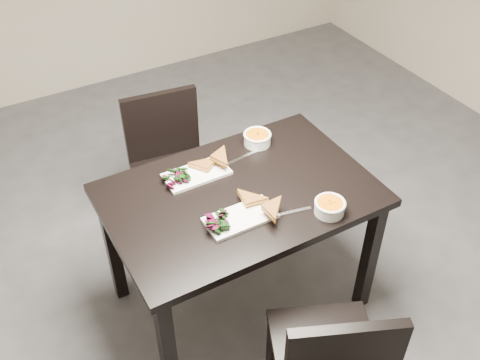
{
  "coord_description": "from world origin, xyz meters",
  "views": [
    {
      "loc": [
        -0.94,
        -1.71,
        2.4
      ],
      "look_at": [
        -0.01,
        -0.07,
        0.82
      ],
      "focal_mm": 41.69,
      "sensor_mm": 36.0,
      "label": 1
    }
  ],
  "objects": [
    {
      "name": "chair_far",
      "position": [
        -0.07,
        0.63,
        0.48
      ],
      "size": [
        0.47,
        0.47,
        0.85
      ],
      "rotation": [
        0.0,
        0.0,
        -0.13
      ],
      "color": "black",
      "rests_on": "ground"
    },
    {
      "name": "table",
      "position": [
        -0.01,
        -0.07,
        0.65
      ],
      "size": [
        1.2,
        0.8,
        0.75
      ],
      "color": "black",
      "rests_on": "ground"
    },
    {
      "name": "cutlery_near",
      "position": [
        0.11,
        -0.3,
        0.75
      ],
      "size": [
        0.18,
        0.05,
        0.0
      ],
      "primitive_type": "cube",
      "rotation": [
        0.0,
        0.0,
        -0.2
      ],
      "color": "silver",
      "rests_on": "table"
    },
    {
      "name": "soup_bowl_near",
      "position": [
        0.25,
        -0.37,
        0.78
      ],
      "size": [
        0.14,
        0.14,
        0.06
      ],
      "color": "white",
      "rests_on": "table"
    },
    {
      "name": "sandwich_near",
      "position": [
        -0.03,
        -0.21,
        0.79
      ],
      "size": [
        0.17,
        0.13,
        0.05
      ],
      "primitive_type": null,
      "rotation": [
        0.0,
        0.0,
        -0.14
      ],
      "color": "#AB6024",
      "rests_on": "plate_near"
    },
    {
      "name": "ground",
      "position": [
        0.0,
        0.0,
        0.0
      ],
      "size": [
        5.0,
        5.0,
        0.0
      ],
      "primitive_type": "plane",
      "color": "#47474C",
      "rests_on": "ground"
    },
    {
      "name": "cutlery_far",
      "position": [
        0.12,
        0.14,
        0.75
      ],
      "size": [
        0.18,
        0.04,
        0.0
      ],
      "primitive_type": "cube",
      "rotation": [
        0.0,
        0.0,
        0.11
      ],
      "color": "silver",
      "rests_on": "table"
    },
    {
      "name": "soup_bowl_far",
      "position": [
        0.24,
        0.21,
        0.79
      ],
      "size": [
        0.14,
        0.14,
        0.06
      ],
      "color": "white",
      "rests_on": "table"
    },
    {
      "name": "sandwich_far",
      "position": [
        -0.07,
        0.12,
        0.79
      ],
      "size": [
        0.19,
        0.18,
        0.05
      ],
      "primitive_type": null,
      "rotation": [
        0.0,
        0.0,
        0.61
      ],
      "color": "#AB6024",
      "rests_on": "plate_far"
    },
    {
      "name": "chair_near",
      "position": [
        -0.04,
        -0.84,
        0.48
      ],
      "size": [
        0.55,
        0.55,
        0.85
      ],
      "rotation": [
        0.0,
        0.0,
        -0.41
      ],
      "color": "black",
      "rests_on": "ground"
    },
    {
      "name": "salad_far",
      "position": [
        -0.23,
        0.13,
        0.79
      ],
      "size": [
        0.1,
        0.09,
        0.04
      ],
      "primitive_type": null,
      "color": "black",
      "rests_on": "plate_far"
    },
    {
      "name": "plate_near",
      "position": [
        -0.1,
        -0.22,
        0.76
      ],
      "size": [
        0.31,
        0.15,
        0.02
      ],
      "primitive_type": "cube",
      "color": "white",
      "rests_on": "table"
    },
    {
      "name": "plate_far",
      "position": [
        -0.13,
        0.13,
        0.76
      ],
      "size": [
        0.3,
        0.15,
        0.02
      ],
      "primitive_type": "cube",
      "color": "white",
      "rests_on": "table"
    },
    {
      "name": "salad_near",
      "position": [
        -0.2,
        -0.22,
        0.79
      ],
      "size": [
        0.1,
        0.09,
        0.04
      ],
      "primitive_type": null,
      "color": "black",
      "rests_on": "plate_near"
    }
  ]
}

